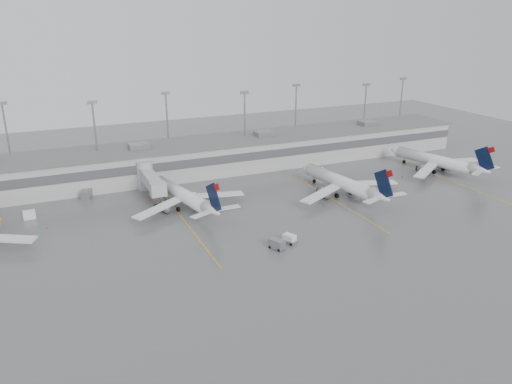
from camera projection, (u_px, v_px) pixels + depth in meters
name	position (u px, v px, depth m)	size (l,w,h in m)	color
ground	(324.00, 259.00, 87.01)	(260.00, 260.00, 0.00)	#575759
terminal	(214.00, 155.00, 135.57)	(152.00, 17.00, 9.45)	#A0A09B
light_masts	(206.00, 123.00, 137.90)	(142.40, 8.00, 20.60)	gray
jet_bridge_right	(149.00, 178.00, 117.34)	(4.00, 17.20, 7.00)	#979A9C
stand_markings	(266.00, 212.00, 107.69)	(105.25, 40.00, 0.01)	#D0990C
jet_mid_left	(185.00, 196.00, 108.64)	(26.11, 29.58, 9.69)	silver
jet_mid_right	(343.00, 183.00, 116.60)	(27.83, 31.38, 10.18)	silver
jet_far_right	(438.00, 161.00, 134.09)	(26.80, 30.42, 10.03)	silver
baggage_tug	(289.00, 240.00, 93.02)	(2.66, 3.14, 1.73)	white
baggage_cart	(277.00, 244.00, 90.68)	(2.74, 3.30, 1.84)	slate
gse_uld_a	(29.00, 215.00, 104.15)	(2.41, 1.61, 1.71)	white
gse_uld_b	(192.00, 197.00, 114.56)	(2.24, 1.49, 1.59)	white
gse_uld_c	(319.00, 172.00, 132.20)	(2.70, 1.80, 1.91)	white
gse_loader	(86.00, 194.00, 115.50)	(2.01, 3.21, 2.01)	slate
cone_a	(47.00, 227.00, 99.45)	(0.38, 0.38, 0.60)	red
cone_b	(149.00, 200.00, 113.77)	(0.44, 0.44, 0.70)	red
cone_c	(309.00, 182.00, 126.29)	(0.41, 0.41, 0.65)	red
cone_d	(402.00, 176.00, 130.43)	(0.41, 0.41, 0.66)	red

